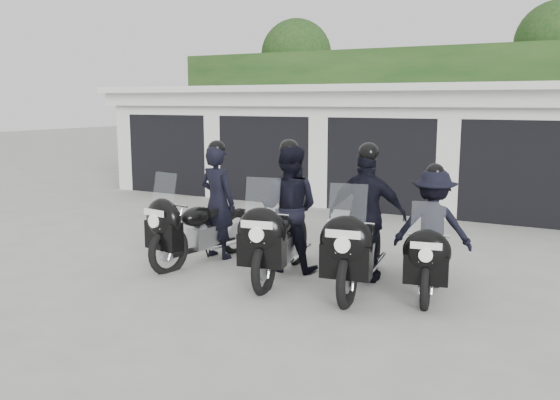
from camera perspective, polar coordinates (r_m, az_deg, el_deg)
The scene contains 7 objects.
ground at distance 9.18m, azimuth -1.84°, elevation -6.84°, with size 80.00×80.00×0.00m, color #9E9D98.
garage_block at distance 16.32m, azimuth 12.59°, elevation 5.23°, with size 16.40×6.80×2.96m.
background_vegetation at distance 20.92m, azimuth 17.44°, elevation 9.61°, with size 20.00×3.90×5.80m.
police_bike_a at distance 9.62m, azimuth -7.33°, elevation -1.25°, with size 0.92×2.30×2.01m.
police_bike_b at distance 8.84m, azimuth 0.45°, elevation -1.61°, with size 1.11×2.37×2.08m.
police_bike_c at distance 8.39m, azimuth 8.07°, elevation -2.32°, with size 1.20×2.37×2.07m.
police_bike_d at distance 8.43m, azimuth 14.39°, elevation -3.27°, with size 1.16×2.04×1.79m.
Camera 1 is at (4.44, -7.60, 2.59)m, focal length 38.00 mm.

